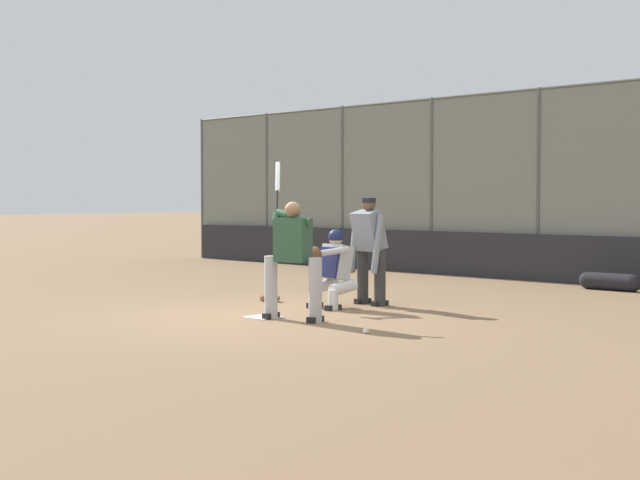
% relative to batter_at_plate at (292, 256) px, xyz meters
% --- Properties ---
extents(ground_plane, '(160.00, 160.00, 0.00)m').
position_rel_batter_at_plate_xyz_m(ground_plane, '(0.50, 0.07, -0.88)').
color(ground_plane, '#846647').
extents(home_plate_marker, '(0.43, 0.43, 0.01)m').
position_rel_batter_at_plate_xyz_m(home_plate_marker, '(0.50, 0.07, -0.87)').
color(home_plate_marker, white).
rests_on(home_plate_marker, ground_plane).
extents(backstop_fence, '(21.06, 0.08, 3.88)m').
position_rel_batter_at_plate_xyz_m(backstop_fence, '(0.50, -7.57, 1.15)').
color(backstop_fence, '#515651').
rests_on(backstop_fence, ground_plane).
extents(padding_wall, '(20.56, 0.18, 0.94)m').
position_rel_batter_at_plate_xyz_m(padding_wall, '(0.50, -7.47, -0.41)').
color(padding_wall, '#28282D').
rests_on(padding_wall, ground_plane).
extents(bleachers_beyond, '(14.69, 2.50, 1.48)m').
position_rel_batter_at_plate_xyz_m(bleachers_beyond, '(3.44, -10.07, -0.39)').
color(bleachers_beyond, slate).
rests_on(bleachers_beyond, ground_plane).
extents(batter_at_plate, '(1.09, 0.57, 2.18)m').
position_rel_batter_at_plate_xyz_m(batter_at_plate, '(0.00, 0.00, 0.00)').
color(batter_at_plate, '#B7B7BC').
rests_on(batter_at_plate, ground_plane).
extents(catcher_behind_plate, '(0.64, 0.77, 1.19)m').
position_rel_batter_at_plate_xyz_m(catcher_behind_plate, '(0.50, -1.36, -0.26)').
color(catcher_behind_plate, silver).
rests_on(catcher_behind_plate, ground_plane).
extents(umpire_home, '(0.68, 0.47, 1.68)m').
position_rel_batter_at_plate_xyz_m(umpire_home, '(0.36, -2.06, 0.02)').
color(umpire_home, '#333333').
rests_on(umpire_home, ground_plane).
extents(spare_bat_near_backstop, '(0.27, 0.81, 0.07)m').
position_rel_batter_at_plate_xyz_m(spare_bat_near_backstop, '(4.60, -6.47, -0.85)').
color(spare_bat_near_backstop, black).
rests_on(spare_bat_near_backstop, ground_plane).
extents(fielding_glove_on_dirt, '(0.33, 0.25, 0.12)m').
position_rel_batter_at_plate_xyz_m(fielding_glove_on_dirt, '(1.81, -1.34, -0.82)').
color(fielding_glove_on_dirt, brown).
rests_on(fielding_glove_on_dirt, ground_plane).
extents(baseball_loose, '(0.07, 0.07, 0.07)m').
position_rel_batter_at_plate_xyz_m(baseball_loose, '(-1.51, 0.26, -0.84)').
color(baseball_loose, white).
rests_on(baseball_loose, ground_plane).
extents(equipment_bag_dugout_side, '(1.16, 0.31, 0.31)m').
position_rel_batter_at_plate_xyz_m(equipment_bag_dugout_side, '(-1.41, -6.73, -0.72)').
color(equipment_bag_dugout_side, black).
rests_on(equipment_bag_dugout_side, ground_plane).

